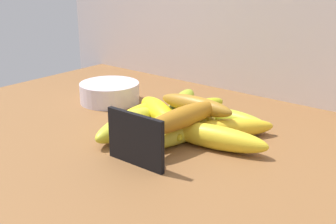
{
  "coord_description": "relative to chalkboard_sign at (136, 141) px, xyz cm",
  "views": [
    {
      "loc": [
        45.73,
        -52.97,
        33.55
      ],
      "look_at": [
        -1.31,
        4.49,
        8.0
      ],
      "focal_mm": 47.84,
      "sensor_mm": 36.0,
      "label": 1
    }
  ],
  "objects": [
    {
      "name": "banana_7",
      "position": [
        -9.86,
        7.91,
        -1.82
      ],
      "size": [
        6.91,
        17.85,
        4.08
      ],
      "primitive_type": "ellipsoid",
      "rotation": [
        0.0,
        0.0,
        4.88
      ],
      "color": "gold",
      "rests_on": "counter_top"
    },
    {
      "name": "banana_8",
      "position": [
        -0.02,
        11.11,
        -2.2
      ],
      "size": [
        6.42,
        17.93,
        3.31
      ],
      "primitive_type": "ellipsoid",
      "rotation": [
        0.0,
        0.0,
        4.53
      ],
      "color": "gold",
      "rests_on": "counter_top"
    },
    {
      "name": "banana_1",
      "position": [
        -9.79,
        16.6,
        -1.67
      ],
      "size": [
        15.46,
        11.14,
        4.38
      ],
      "primitive_type": "ellipsoid",
      "rotation": [
        0.0,
        0.0,
        5.78
      ],
      "color": "yellow",
      "rests_on": "counter_top"
    },
    {
      "name": "banana_10",
      "position": [
        -2.82,
        16.68,
        -2.21
      ],
      "size": [
        15.83,
        10.91,
        3.29
      ],
      "primitive_type": "ellipsoid",
      "rotation": [
        0.0,
        0.0,
        2.63
      ],
      "color": "yellow",
      "rests_on": "counter_top"
    },
    {
      "name": "counter_top",
      "position": [
        -1.59,
        6.89,
        -5.36
      ],
      "size": [
        110.0,
        76.0,
        3.0
      ],
      "primitive_type": "cube",
      "color": "brown",
      "rests_on": "ground"
    },
    {
      "name": "banana_5",
      "position": [
        -4.81,
        21.15,
        -1.94
      ],
      "size": [
        4.75,
        20.35,
        3.83
      ],
      "primitive_type": "ellipsoid",
      "rotation": [
        0.0,
        0.0,
        4.67
      ],
      "color": "#BDCA21",
      "rests_on": "counter_top"
    },
    {
      "name": "banana_9",
      "position": [
        -1.13,
        20.74,
        -2.21
      ],
      "size": [
        14.73,
        12.92,
        3.3
      ],
      "primitive_type": "ellipsoid",
      "rotation": [
        0.0,
        0.0,
        5.6
      ],
      "color": "yellow",
      "rests_on": "counter_top"
    },
    {
      "name": "banana_4",
      "position": [
        -12.12,
        13.14,
        -2.06
      ],
      "size": [
        5.86,
        17.21,
        3.59
      ],
      "primitive_type": "ellipsoid",
      "rotation": [
        0.0,
        0.0,
        4.85
      ],
      "color": "yellow",
      "rests_on": "counter_top"
    },
    {
      "name": "banana_2",
      "position": [
        5.89,
        12.93,
        -1.8
      ],
      "size": [
        19.42,
        7.34,
        4.11
      ],
      "primitive_type": "ellipsoid",
      "rotation": [
        0.0,
        0.0,
        0.17
      ],
      "color": "yellow",
      "rests_on": "counter_top"
    },
    {
      "name": "banana_0",
      "position": [
        -5.2,
        13.49,
        -2.11
      ],
      "size": [
        15.7,
        11.97,
        3.49
      ],
      "primitive_type": "ellipsoid",
      "rotation": [
        0.0,
        0.0,
        2.56
      ],
      "color": "yellow",
      "rests_on": "counter_top"
    },
    {
      "name": "fruit_bowl",
      "position": [
        -26.72,
        19.85,
        -1.67
      ],
      "size": [
        13.21,
        13.21,
        4.38
      ],
      "primitive_type": "cylinder",
      "color": "silver",
      "rests_on": "counter_top"
    },
    {
      "name": "chalkboard_sign",
      "position": [
        0.0,
        0.0,
        0.0
      ],
      "size": [
        11.0,
        1.8,
        8.4
      ],
      "color": "black",
      "rests_on": "counter_top"
    },
    {
      "name": "banana_11",
      "position": [
        2.6,
        23.66,
        -2.19
      ],
      "size": [
        15.95,
        3.4,
        3.34
      ],
      "primitive_type": "ellipsoid",
      "rotation": [
        0.0,
        0.0,
        6.28
      ],
      "color": "#AEBE2C",
      "rests_on": "counter_top"
    },
    {
      "name": "banana_12",
      "position": [
        -1.79,
        17.83,
        1.08
      ],
      "size": [
        15.6,
        3.54,
        3.3
      ],
      "primitive_type": "ellipsoid",
      "rotation": [
        0.0,
        0.0,
        3.16
      ],
      "color": "#A57222",
      "rests_on": "banana_10"
    },
    {
      "name": "banana_13",
      "position": [
        1.0,
        10.57,
        1.26
      ],
      "size": [
        4.96,
        19.49,
        3.63
      ],
      "primitive_type": "ellipsoid",
      "rotation": [
        0.0,
        0.0,
        4.64
      ],
      "color": "#AA6E1A",
      "rests_on": "banana_8"
    },
    {
      "name": "banana_3",
      "position": [
        -9.44,
        23.52,
        -1.89
      ],
      "size": [
        11.49,
        19.33,
        3.94
      ],
      "primitive_type": "ellipsoid",
      "rotation": [
        0.0,
        0.0,
        5.13
      ],
      "color": "#A1BA2A",
      "rests_on": "counter_top"
    },
    {
      "name": "banana_6",
      "position": [
        5.18,
        18.69,
        -2.14
      ],
      "size": [
        13.73,
        14.61,
        3.44
      ],
      "primitive_type": "ellipsoid",
      "rotation": [
        0.0,
        0.0,
        0.83
      ],
      "color": "yellow",
      "rests_on": "counter_top"
    }
  ]
}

